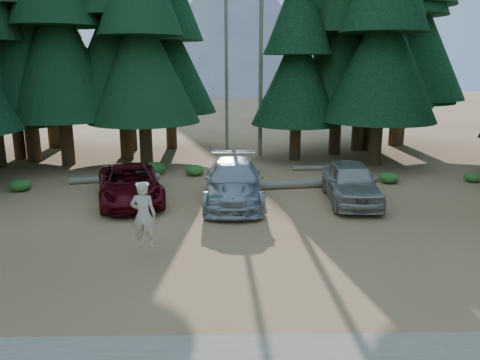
% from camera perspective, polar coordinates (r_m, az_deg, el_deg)
% --- Properties ---
extents(ground, '(160.00, 160.00, 0.00)m').
position_cam_1_polar(ground, '(14.43, 2.71, -8.15)').
color(ground, '#94643E').
rests_on(ground, ground).
extents(forest_belt_north, '(36.00, 7.00, 22.00)m').
position_cam_1_polar(forest_belt_north, '(28.86, 0.78, 3.17)').
color(forest_belt_north, black).
rests_on(forest_belt_north, ground).
extents(snag_front, '(0.24, 0.24, 12.00)m').
position_cam_1_polar(snag_front, '(27.89, 2.56, 15.18)').
color(snag_front, '#746B5D').
rests_on(snag_front, ground).
extents(snag_back, '(0.20, 0.20, 10.00)m').
position_cam_1_polar(snag_back, '(29.33, -1.66, 13.17)').
color(snag_back, '#746B5D').
rests_on(snag_back, ground).
extents(mountain_peak, '(48.00, 50.00, 28.00)m').
position_cam_1_polar(mountain_peak, '(101.84, -2.12, 18.14)').
color(mountain_peak, gray).
rests_on(mountain_peak, ground).
extents(red_pickup, '(3.70, 5.67, 1.45)m').
position_cam_1_polar(red_pickup, '(19.31, -13.29, -0.49)').
color(red_pickup, '#590710').
rests_on(red_pickup, ground).
extents(silver_minivan_center, '(2.34, 5.69, 1.65)m').
position_cam_1_polar(silver_minivan_center, '(18.77, -0.79, -0.22)').
color(silver_minivan_center, '#ACAEB4').
rests_on(silver_minivan_center, ground).
extents(silver_minivan_right, '(2.16, 4.85, 1.62)m').
position_cam_1_polar(silver_minivan_right, '(19.27, 13.38, -0.27)').
color(silver_minivan_right, '#AAA397').
rests_on(silver_minivan_right, ground).
extents(frisbee_player, '(0.72, 0.49, 1.92)m').
position_cam_1_polar(frisbee_player, '(13.37, -11.69, -4.17)').
color(frisbee_player, beige).
rests_on(frisbee_player, ground).
extents(log_left, '(4.09, 1.23, 0.29)m').
position_cam_1_polar(log_left, '(22.86, -14.95, 0.16)').
color(log_left, '#746B5D').
rests_on(log_left, ground).
extents(log_mid, '(2.90, 0.44, 0.24)m').
position_cam_1_polar(log_mid, '(24.85, 9.68, 1.47)').
color(log_mid, '#746B5D').
rests_on(log_mid, ground).
extents(log_right, '(5.19, 1.05, 0.33)m').
position_cam_1_polar(log_right, '(21.32, 8.82, -0.46)').
color(log_right, '#746B5D').
rests_on(log_right, ground).
extents(shrub_far_left, '(1.12, 1.12, 0.62)m').
position_cam_1_polar(shrub_far_left, '(23.95, -10.37, 1.43)').
color(shrub_far_left, '#2B631D').
rests_on(shrub_far_left, ground).
extents(shrub_left, '(0.93, 0.93, 0.51)m').
position_cam_1_polar(shrub_left, '(23.45, -5.56, 1.19)').
color(shrub_left, '#2B631D').
rests_on(shrub_left, ground).
extents(shrub_center_left, '(1.08, 1.08, 0.59)m').
position_cam_1_polar(shrub_center_left, '(22.81, 0.87, 1.00)').
color(shrub_center_left, '#2B631D').
rests_on(shrub_center_left, ground).
extents(shrub_center_right, '(1.08, 1.08, 0.60)m').
position_cam_1_polar(shrub_center_right, '(21.72, -1.33, 0.33)').
color(shrub_center_right, '#2B631D').
rests_on(shrub_center_right, ground).
extents(shrub_right, '(0.96, 0.96, 0.53)m').
position_cam_1_polar(shrub_right, '(21.20, 14.23, -0.54)').
color(shrub_right, '#2B631D').
rests_on(shrub_right, ground).
extents(shrub_far_right, '(0.91, 0.91, 0.50)m').
position_cam_1_polar(shrub_far_right, '(22.95, 17.73, 0.28)').
color(shrub_far_right, '#2B631D').
rests_on(shrub_far_right, ground).
extents(shrub_edge_west, '(0.94, 0.94, 0.52)m').
position_cam_1_polar(shrub_edge_west, '(22.66, -25.22, -0.56)').
color(shrub_edge_west, '#2B631D').
rests_on(shrub_edge_west, ground).
extents(shrub_edge_east, '(0.78, 0.78, 0.43)m').
position_cam_1_polar(shrub_edge_east, '(24.66, 26.48, 0.30)').
color(shrub_edge_east, '#2B631D').
rests_on(shrub_edge_east, ground).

